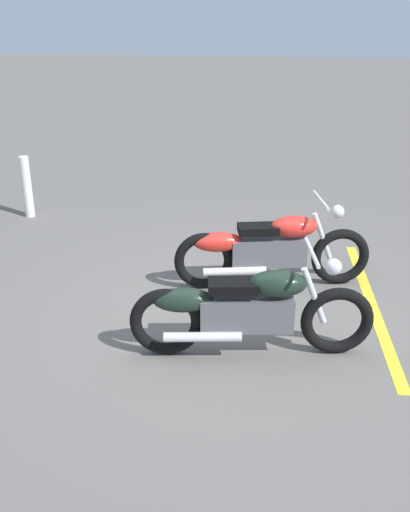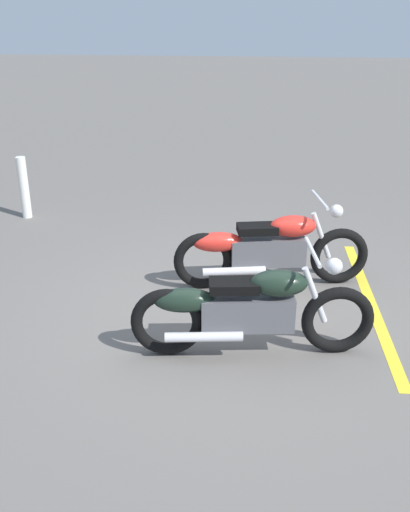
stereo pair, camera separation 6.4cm
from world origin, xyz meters
name	(u,v)px [view 1 (the left image)]	position (x,y,z in m)	size (l,w,h in m)	color
ground_plane	(234,314)	(0.00, 0.00, 0.00)	(60.00, 60.00, 0.00)	#66605B
motorcycle_bright_foreground	(268,249)	(-0.33, -0.71, 0.46)	(2.21, 0.73, 1.04)	black
motorcycle_dark_foreground	(246,309)	(-0.14, 0.73, 0.46)	(2.23, 0.65, 1.04)	black
bollard_post	(27,187)	(3.27, -2.69, 0.46)	(0.14, 0.14, 0.93)	white
parking_stripe_near	(372,304)	(-1.47, -0.37, 0.00)	(3.20, 0.12, 0.01)	yellow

